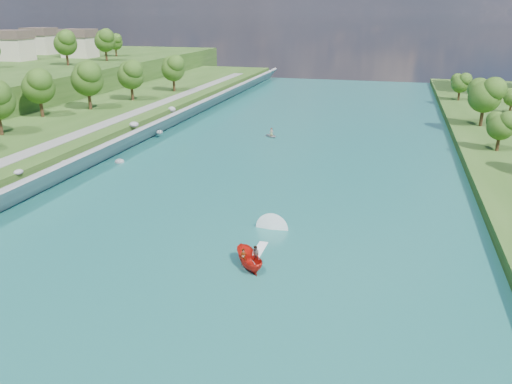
% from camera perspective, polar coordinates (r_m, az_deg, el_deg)
% --- Properties ---
extents(ground, '(260.00, 260.00, 0.00)m').
position_cam_1_polar(ground, '(45.96, -7.78, -9.23)').
color(ground, '#2D5119').
rests_on(ground, ground).
extents(river_water, '(55.00, 240.00, 0.10)m').
position_cam_1_polar(river_water, '(63.07, -0.74, -0.69)').
color(river_water, '#1A5B63').
rests_on(river_water, ground).
extents(ridge_west, '(60.00, 120.00, 9.00)m').
position_cam_1_polar(ridge_west, '(165.71, -21.91, 12.36)').
color(ridge_west, '#2D5119').
rests_on(ridge_west, ground).
extents(riprap_bank, '(5.10, 236.00, 4.47)m').
position_cam_1_polar(riprap_bank, '(73.13, -20.78, 2.35)').
color(riprap_bank, slate).
rests_on(riprap_bank, ground).
extents(riverside_path, '(3.00, 200.00, 0.10)m').
position_cam_1_polar(riverside_path, '(77.23, -24.66, 4.06)').
color(riverside_path, gray).
rests_on(riverside_path, berm_west).
extents(ridge_houses, '(29.50, 29.50, 8.40)m').
position_cam_1_polar(ridge_houses, '(172.70, -22.98, 15.43)').
color(ridge_houses, beige).
rests_on(ridge_houses, ridge_west).
extents(trees_ridge, '(22.43, 44.55, 10.46)m').
position_cam_1_polar(trees_ridge, '(150.51, -19.81, 15.58)').
color(trees_ridge, '#264612').
rests_on(trees_ridge, ridge_west).
extents(motorboat, '(3.95, 19.05, 1.97)m').
position_cam_1_polar(motorboat, '(47.20, -0.35, -7.05)').
color(motorboat, red).
rests_on(motorboat, river_water).
extents(raft, '(3.41, 3.38, 1.71)m').
position_cam_1_polar(raft, '(94.22, 1.78, 6.54)').
color(raft, gray).
rests_on(raft, river_water).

